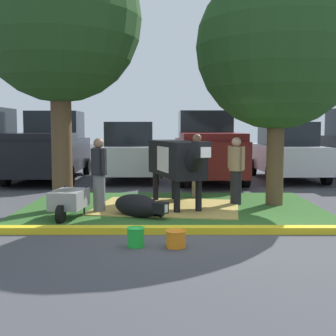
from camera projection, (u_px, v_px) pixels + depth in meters
name	position (u px, v px, depth m)	size (l,w,h in m)	color
ground_plane	(199.00, 230.00, 8.21)	(80.00, 80.00, 0.00)	#424247
grass_island	(173.00, 208.00, 10.41)	(6.79, 4.61, 0.02)	#2D5B23
curb_yellow	(174.00, 230.00, 7.96)	(7.99, 0.24, 0.12)	yellow
hay_bedding	(168.00, 207.00, 10.38)	(3.20, 2.40, 0.04)	tan
shade_tree_left	(60.00, 21.00, 9.81)	(3.57, 3.57, 5.96)	brown
shade_tree_right	(278.00, 48.00, 10.48)	(3.76, 3.76, 5.56)	brown
cow_holstein	(178.00, 159.00, 10.38)	(1.33, 3.06, 1.57)	black
calf_lying	(139.00, 206.00, 9.33)	(1.25, 1.03, 0.48)	black
person_handler	(237.00, 169.00, 10.74)	(0.35, 0.44, 1.61)	black
person_visitor_near	(198.00, 164.00, 11.89)	(0.48, 0.34, 1.67)	#9E7F5B
person_visitor_far	(100.00, 173.00, 9.80)	(0.34, 0.46, 1.62)	slate
wheelbarrow	(70.00, 200.00, 9.19)	(0.70, 1.62, 0.63)	gray
bucket_green	(136.00, 237.00, 7.06)	(0.29, 0.29, 0.30)	green
bucket_orange	(177.00, 238.00, 7.02)	(0.33, 0.33, 0.27)	orange
pickup_truck_black	(51.00, 148.00, 15.98)	(2.31, 5.44, 2.42)	black
sedan_blue	(131.00, 152.00, 16.01)	(2.10, 4.44, 2.02)	silver
pickup_truck_maroon	(208.00, 148.00, 15.74)	(2.31, 5.44, 2.42)	maroon
hatchback_white	(287.00, 152.00, 15.93)	(2.10, 4.44, 2.02)	silver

